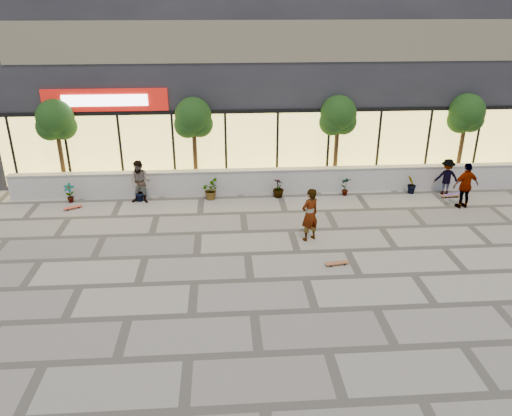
{
  "coord_description": "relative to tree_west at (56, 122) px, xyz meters",
  "views": [
    {
      "loc": [
        -2.35,
        -12.56,
        7.7
      ],
      "look_at": [
        -1.31,
        2.33,
        1.3
      ],
      "focal_mm": 35.0,
      "sensor_mm": 36.0,
      "label": 1
    }
  ],
  "objects": [
    {
      "name": "skateboard_right_far",
      "position": [
        16.16,
        -1.65,
        -2.9
      ],
      "size": [
        0.83,
        0.45,
        0.1
      ],
      "rotation": [
        0.0,
        0.0,
        0.32
      ],
      "color": "#694F91",
      "rests_on": "ground"
    },
    {
      "name": "skater_center",
      "position": [
        9.51,
        -5.19,
        -2.06
      ],
      "size": [
        0.81,
        0.72,
        1.86
      ],
      "primitive_type": "imported",
      "rotation": [
        0.0,
        0.0,
        3.65
      ],
      "color": "white",
      "rests_on": "ground"
    },
    {
      "name": "shrub_e",
      "position": [
        11.7,
        -1.25,
        -2.58
      ],
      "size": [
        0.46,
        0.35,
        0.81
      ],
      "primitive_type": "imported",
      "rotation": [
        0.0,
        0.0,
        3.28
      ],
      "color": "#193912",
      "rests_on": "ground"
    },
    {
      "name": "tree_east",
      "position": [
        17.0,
        0.0,
        0.0
      ],
      "size": [
        1.6,
        1.5,
        3.92
      ],
      "color": "#4B351B",
      "rests_on": "ground"
    },
    {
      "name": "skater_right_far",
      "position": [
        15.88,
        -1.4,
        -2.22
      ],
      "size": [
        1.04,
        0.67,
        1.53
      ],
      "primitive_type": "imported",
      "rotation": [
        0.0,
        0.0,
        3.03
      ],
      "color": "maroon",
      "rests_on": "ground"
    },
    {
      "name": "skater_left",
      "position": [
        3.37,
        -1.46,
        -2.11
      ],
      "size": [
        0.94,
        0.78,
        1.75
      ],
      "primitive_type": "imported",
      "rotation": [
        0.0,
        0.0,
        -0.15
      ],
      "color": "#957960",
      "rests_on": "ground"
    },
    {
      "name": "skateboard_left",
      "position": [
        0.77,
        -1.94,
        -2.92
      ],
      "size": [
        0.7,
        0.49,
        0.08
      ],
      "rotation": [
        0.0,
        0.0,
        0.5
      ],
      "color": "#CC4026",
      "rests_on": "ground"
    },
    {
      "name": "shrub_b",
      "position": [
        3.3,
        -1.25,
        -2.58
      ],
      "size": [
        0.57,
        0.57,
        0.81
      ],
      "primitive_type": "imported",
      "rotation": [
        0.0,
        0.0,
        0.82
      ],
      "color": "#193912",
      "rests_on": "ground"
    },
    {
      "name": "skateboard_right_near",
      "position": [
        16.0,
        -1.79,
        -2.91
      ],
      "size": [
        0.8,
        0.27,
        0.1
      ],
      "rotation": [
        0.0,
        0.0,
        0.09
      ],
      "color": "brown",
      "rests_on": "ground"
    },
    {
      "name": "planter_wall",
      "position": [
        9.0,
        -0.7,
        -2.46
      ],
      "size": [
        22.0,
        0.42,
        1.04
      ],
      "color": "silver",
      "rests_on": "ground"
    },
    {
      "name": "shrub_f",
      "position": [
        14.5,
        -1.25,
        -2.58
      ],
      "size": [
        0.55,
        0.57,
        0.81
      ],
      "primitive_type": "imported",
      "rotation": [
        0.0,
        0.0,
        4.1
      ],
      "color": "#193912",
      "rests_on": "ground"
    },
    {
      "name": "skater_right_near",
      "position": [
        16.0,
        -2.84,
        -2.07
      ],
      "size": [
        1.13,
        0.62,
        1.82
      ],
      "primitive_type": "imported",
      "rotation": [
        0.0,
        0.0,
        3.31
      ],
      "color": "white",
      "rests_on": "ground"
    },
    {
      "name": "ground",
      "position": [
        9.0,
        -7.7,
        -2.99
      ],
      "size": [
        80.0,
        80.0,
        0.0
      ],
      "primitive_type": "plane",
      "color": "#A7A091",
      "rests_on": "ground"
    },
    {
      "name": "tree_midwest",
      "position": [
        5.5,
        0.0,
        0.0
      ],
      "size": [
        1.6,
        1.5,
        3.92
      ],
      "color": "#4B351B",
      "rests_on": "ground"
    },
    {
      "name": "retail_building",
      "position": [
        9.0,
        4.79,
        1.26
      ],
      "size": [
        24.0,
        9.17,
        8.5
      ],
      "color": "#26262B",
      "rests_on": "ground"
    },
    {
      "name": "shrub_c",
      "position": [
        6.1,
        -1.25,
        -2.58
      ],
      "size": [
        0.68,
        0.77,
        0.81
      ],
      "primitive_type": "imported",
      "rotation": [
        0.0,
        0.0,
        1.64
      ],
      "color": "#193912",
      "rests_on": "ground"
    },
    {
      "name": "tree_mideast",
      "position": [
        11.5,
        0.0,
        0.0
      ],
      "size": [
        1.6,
        1.5,
        3.92
      ],
      "color": "#4B351B",
      "rests_on": "ground"
    },
    {
      "name": "shrub_a",
      "position": [
        0.5,
        -1.25,
        -2.58
      ],
      "size": [
        0.43,
        0.29,
        0.81
      ],
      "primitive_type": "imported",
      "color": "#193912",
      "rests_on": "ground"
    },
    {
      "name": "shrub_d",
      "position": [
        8.9,
        -1.25,
        -2.58
      ],
      "size": [
        0.64,
        0.64,
        0.81
      ],
      "primitive_type": "imported",
      "rotation": [
        0.0,
        0.0,
        2.46
      ],
      "color": "#193912",
      "rests_on": "ground"
    },
    {
      "name": "tree_west",
      "position": [
        0.0,
        0.0,
        0.0
      ],
      "size": [
        1.6,
        1.5,
        3.92
      ],
      "color": "#4B351B",
      "rests_on": "ground"
    },
    {
      "name": "skateboard_center",
      "position": [
        10.09,
        -6.99,
        -2.91
      ],
      "size": [
        0.78,
        0.31,
        0.09
      ],
      "rotation": [
        0.0,
        0.0,
        0.16
      ],
      "color": "brown",
      "rests_on": "ground"
    }
  ]
}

